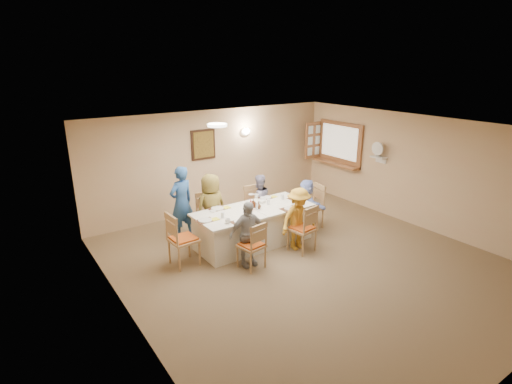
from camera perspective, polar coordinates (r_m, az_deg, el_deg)
ground at (r=7.65m, az=7.32°, el=-9.95°), size 7.00×7.00×0.00m
room_walls at (r=7.07m, az=7.81°, el=0.94°), size 7.00×7.00×7.00m
wall_picture at (r=9.64m, az=-7.53°, el=6.74°), size 0.62×0.05×0.72m
wall_sconce at (r=10.17m, az=-1.44°, el=8.64°), size 0.26×0.09×0.18m
ceiling_light at (r=7.47m, az=-5.57°, el=9.49°), size 0.36×0.36×0.05m
serving_hatch at (r=10.92m, az=11.91°, el=6.78°), size 0.06×1.50×1.15m
hatch_sill at (r=10.95m, az=11.29°, el=4.03°), size 0.30×1.50×0.05m
shutter_door at (r=11.27m, az=8.19°, el=7.34°), size 0.55×0.04×1.00m
fan_shelf at (r=10.02m, az=17.11°, el=4.77°), size 0.22×0.36×0.03m
desk_fan at (r=9.97m, az=17.08°, el=5.59°), size 0.30×0.30×0.28m
dining_table at (r=8.17m, az=-0.31°, el=-4.93°), size 2.44×1.03×0.76m
chair_back_left at (r=8.48m, az=-6.73°, el=-3.41°), size 0.51×0.51×0.97m
chair_back_right at (r=9.07m, az=-0.03°, el=-2.01°), size 0.48×0.48×0.91m
chair_front_left at (r=7.23m, az=-0.67°, el=-7.51°), size 0.50×0.50×0.91m
chair_front_right at (r=7.89m, az=6.60°, el=-5.09°), size 0.53×0.53×0.98m
chair_left_end at (r=7.43m, az=-10.30°, el=-6.54°), size 0.52×0.52×1.04m
chair_right_end at (r=9.03m, az=7.84°, el=-2.02°), size 0.54×0.54×0.99m
diner_back_left at (r=8.30m, az=-6.40°, el=-2.19°), size 0.80×0.61×1.43m
diner_back_right at (r=8.93m, az=0.40°, el=-1.30°), size 0.64×0.52×1.22m
diner_front_left at (r=7.25m, az=-1.21°, el=-6.00°), size 0.78×0.43×1.24m
diner_front_right at (r=7.92m, az=6.07°, el=-3.84°), size 0.84×0.51×1.27m
diner_right_end at (r=8.92m, az=7.24°, el=-1.73°), size 1.15×0.64×1.14m
caregiver at (r=8.50m, az=-10.60°, el=-1.46°), size 0.74×0.63×1.55m
placemat_fl at (r=7.40m, az=-2.33°, el=-4.29°), size 0.32×0.24×0.01m
plate_fl at (r=7.39m, az=-2.33°, el=-4.22°), size 0.22×0.22×0.01m
napkin_fl at (r=7.45m, az=-0.95°, el=-4.06°), size 0.14×0.14×0.01m
placemat_fr at (r=8.05m, az=4.90°, el=-2.42°), size 0.37×0.28×0.01m
plate_fr at (r=8.05m, az=4.91°, el=-2.36°), size 0.24×0.24×0.02m
napkin_fr at (r=8.13m, az=6.11°, el=-2.22°), size 0.14×0.14×0.01m
placemat_bl at (r=8.07m, az=-5.53°, el=-2.40°), size 0.34×0.25×0.01m
plate_bl at (r=8.07m, az=-5.53°, el=-2.33°), size 0.26×0.26×0.02m
napkin_bl at (r=8.11m, az=-4.25°, el=-2.20°), size 0.14×0.14×0.01m
placemat_br at (r=8.68m, az=1.39°, el=-0.82°), size 0.32×0.24×0.01m
plate_br at (r=8.67m, az=1.39°, el=-0.76°), size 0.24×0.24×0.02m
napkin_br at (r=8.74m, az=2.54°, el=-0.65°), size 0.13×0.13×0.01m
placemat_le at (r=7.51m, az=-7.29°, el=-4.08°), size 0.33×0.24×0.01m
plate_le at (r=7.50m, az=-7.29°, el=-4.01°), size 0.26×0.26×0.02m
napkin_le at (r=7.54m, az=-5.90°, el=-3.87°), size 0.15×0.15×0.01m
placemat_re at (r=8.67m, az=5.81°, el=-0.92°), size 0.35×0.26×0.01m
plate_re at (r=8.67m, az=5.81°, el=-0.86°), size 0.26×0.26×0.02m
napkin_re at (r=8.75m, az=6.92°, el=-0.75°), size 0.13×0.13×0.01m
teacup_a at (r=7.34m, az=-4.05°, el=-4.17°), size 0.16×0.16×0.08m
teacup_b at (r=8.64m, az=0.06°, el=-0.59°), size 0.11×0.11×0.09m
bowl_a at (r=7.70m, az=-1.17°, el=-3.17°), size 0.29×0.29×0.05m
bowl_b at (r=8.40m, az=0.81°, el=-1.30°), size 0.25×0.25×0.06m
condiment_ketchup at (r=7.95m, az=-0.77°, el=-1.83°), size 0.12×0.12×0.22m
condiment_brown at (r=8.09m, az=-0.40°, el=-1.58°), size 0.13×0.13×0.18m
condiment_malt at (r=8.02m, az=0.32°, el=-1.90°), size 0.15×0.15×0.15m
drinking_glass at (r=7.97m, az=-1.41°, el=-2.17°), size 0.06×0.06×0.10m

